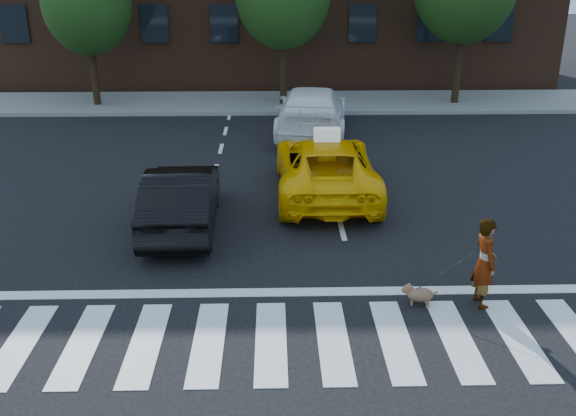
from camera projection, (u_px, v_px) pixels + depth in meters
The scene contains 10 objects.
ground at pixel (271, 342), 10.28m from camera, with size 120.00×120.00×0.00m, color black.
crosswalk at pixel (271, 341), 10.28m from camera, with size 13.00×2.40×0.01m, color silver.
stop_line at pixel (271, 292), 11.76m from camera, with size 12.00×0.30×0.01m, color silver.
sidewalk_far at pixel (271, 102), 26.51m from camera, with size 30.00×4.00×0.15m, color slate.
taxi at pixel (325, 166), 16.38m from camera, with size 2.44×5.29×1.47m, color #FFBA05.
black_sedan at pixel (182, 198), 14.38m from camera, with size 1.49×4.26×1.40m, color black.
white_suv at pixel (312, 111), 21.87m from camera, with size 2.28×5.60×1.62m, color white.
woman at pixel (485, 263), 11.08m from camera, with size 0.60×0.39×1.64m, color #999999.
dog at pixel (418, 294), 11.30m from camera, with size 0.61×0.40×0.36m.
taxi_sign at pixel (327, 134), 15.86m from camera, with size 0.65×0.28×0.32m, color white.
Camera 1 is at (0.06, -8.77, 5.78)m, focal length 40.00 mm.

